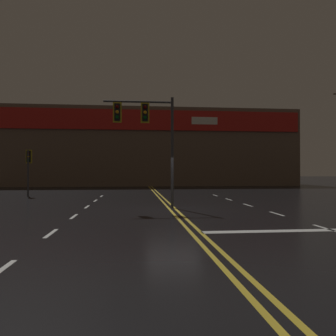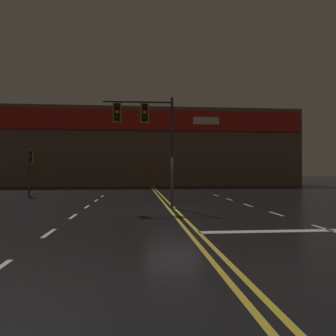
{
  "view_description": "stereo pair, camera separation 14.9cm",
  "coord_description": "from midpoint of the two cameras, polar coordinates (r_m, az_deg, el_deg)",
  "views": [
    {
      "loc": [
        -1.79,
        -15.26,
        1.81
      ],
      "look_at": [
        0.0,
        2.54,
        2.0
      ],
      "focal_mm": 35.0,
      "sensor_mm": 36.0,
      "label": 1
    },
    {
      "loc": [
        -1.64,
        -15.28,
        1.81
      ],
      "look_at": [
        0.0,
        2.54,
        2.0
      ],
      "focal_mm": 35.0,
      "sensor_mm": 36.0,
      "label": 2
    }
  ],
  "objects": [
    {
      "name": "ground_plane",
      "position": [
        15.47,
        0.67,
        -7.33
      ],
      "size": [
        200.0,
        200.0,
        0.0
      ],
      "primitive_type": "plane",
      "color": "black"
    },
    {
      "name": "road_markings",
      "position": [
        14.64,
        3.84,
        -7.69
      ],
      "size": [
        12.6,
        60.0,
        0.01
      ],
      "color": "gold",
      "rests_on": "ground"
    },
    {
      "name": "traffic_signal_median",
      "position": [
        16.28,
        -4.38,
        7.68
      ],
      "size": [
        3.45,
        0.36,
        5.49
      ],
      "color": "#38383D",
      "rests_on": "ground"
    },
    {
      "name": "traffic_signal_corner_northwest",
      "position": [
        25.98,
        -23.26,
        0.95
      ],
      "size": [
        0.42,
        0.36,
        3.4
      ],
      "color": "#38383D",
      "rests_on": "ground"
    },
    {
      "name": "building_backdrop",
      "position": [
        44.46,
        -3.53,
        3.33
      ],
      "size": [
        37.87,
        10.23,
        9.69
      ],
      "color": "brown",
      "rests_on": "ground"
    },
    {
      "name": "utility_pole_row",
      "position": [
        37.14,
        -3.55,
        6.07
      ],
      "size": [
        48.07,
        0.26,
        12.0
      ],
      "color": "#4C3828",
      "rests_on": "ground"
    }
  ]
}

